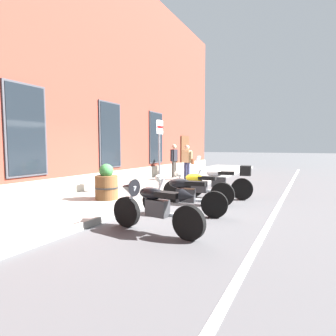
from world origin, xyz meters
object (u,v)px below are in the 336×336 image
motorcycle_silver_touring (221,181)px  parking_sign (159,145)px  motorcycle_yellow_naked (197,188)px  pedestrian_tan_coat (187,160)px  motorcycle_black_sport (152,204)px  pedestrian_dark_jacket (174,159)px  barrel_planter (107,185)px  motorcycle_black_naked (183,196)px

motorcycle_silver_touring → parking_sign: 2.29m
motorcycle_yellow_naked → pedestrian_tan_coat: size_ratio=1.33×
motorcycle_yellow_naked → parking_sign: 2.02m
motorcycle_black_sport → pedestrian_tan_coat: size_ratio=1.33×
motorcycle_yellow_naked → pedestrian_dark_jacket: pedestrian_dark_jacket is taller
motorcycle_silver_touring → pedestrian_tan_coat: bearing=41.2°
parking_sign → barrel_planter: (-1.74, 0.75, -1.12)m
pedestrian_dark_jacket → barrel_planter: (-5.81, -0.77, -0.48)m
motorcycle_black_naked → pedestrian_dark_jacket: size_ratio=1.29×
motorcycle_black_naked → pedestrian_tan_coat: pedestrian_tan_coat is taller
motorcycle_yellow_naked → motorcycle_black_sport: bearing=-176.2°
motorcycle_silver_touring → pedestrian_tan_coat: pedestrian_tan_coat is taller
pedestrian_dark_jacket → parking_sign: size_ratio=0.68×
motorcycle_black_sport → parking_sign: parking_sign is taller
pedestrian_tan_coat → motorcycle_black_sport: bearing=-161.4°
barrel_planter → parking_sign: bearing=-23.3°
motorcycle_black_sport → motorcycle_black_naked: (1.44, 0.01, -0.07)m
motorcycle_black_naked → motorcycle_yellow_naked: motorcycle_black_naked is taller
motorcycle_black_naked → parking_sign: (1.82, 1.70, 1.22)m
motorcycle_silver_touring → motorcycle_black_sport: bearing=177.7°
motorcycle_black_naked → pedestrian_tan_coat: bearing=23.1°
barrel_planter → pedestrian_tan_coat: bearing=-2.2°
parking_sign → motorcycle_silver_touring: bearing=-70.1°
motorcycle_black_sport → motorcycle_black_naked: motorcycle_black_sport is taller
pedestrian_tan_coat → motorcycle_silver_touring: bearing=-138.8°
pedestrian_tan_coat → parking_sign: 3.54m
pedestrian_tan_coat → barrel_planter: 5.20m
pedestrian_tan_coat → barrel_planter: (-5.18, 0.20, -0.46)m
motorcycle_black_naked → parking_sign: parking_sign is taller
motorcycle_yellow_naked → barrel_planter: 2.60m
motorcycle_silver_touring → parking_sign: size_ratio=0.93×
motorcycle_black_sport → motorcycle_black_naked: size_ratio=1.01×
parking_sign → motorcycle_black_naked: bearing=-137.0°
motorcycle_black_sport → pedestrian_tan_coat: bearing=18.6°
motorcycle_silver_touring → pedestrian_tan_coat: 3.70m
motorcycle_black_naked → pedestrian_tan_coat: 5.74m
motorcycle_black_naked → barrel_planter: size_ratio=2.05×
barrel_planter → pedestrian_dark_jacket: bearing=7.6°
motorcycle_yellow_naked → pedestrian_dark_jacket: size_ratio=1.30×
motorcycle_black_sport → motorcycle_yellow_naked: bearing=3.8°
motorcycle_black_sport → parking_sign: size_ratio=0.88×
motorcycle_yellow_naked → pedestrian_dark_jacket: 5.52m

